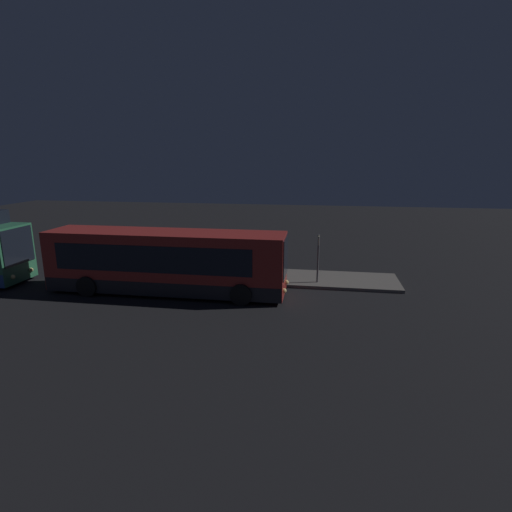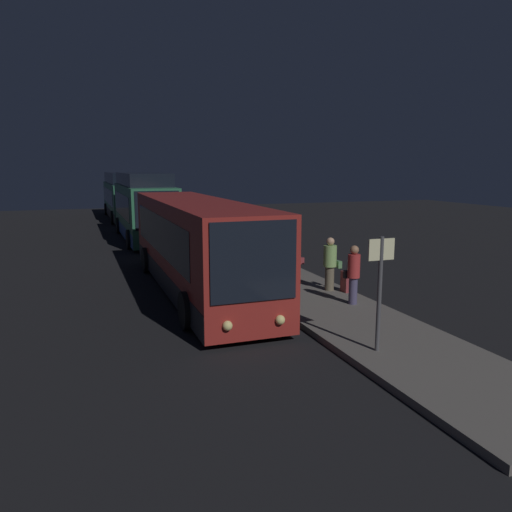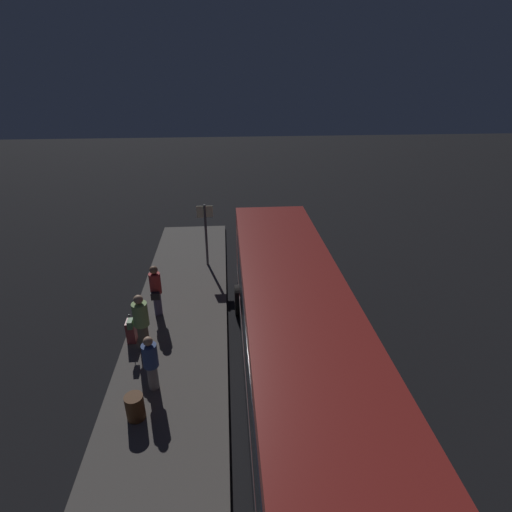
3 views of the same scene
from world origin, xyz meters
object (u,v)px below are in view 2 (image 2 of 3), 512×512
bus_third (123,198)px  trash_bin (291,267)px  suitcase (347,282)px  bus_second (144,209)px  passenger_boarding (295,258)px  passenger_waiting (353,272)px  sign_post (380,280)px  bus_lead (195,246)px  passenger_with_bags (330,262)px

bus_third → trash_bin: bearing=8.3°
suitcase → bus_third: bearing=-171.2°
bus_second → passenger_boarding: bus_second is taller
passenger_waiting → bus_second: bearing=99.9°
passenger_waiting → sign_post: sign_post is taller
suitcase → sign_post: 5.58m
passenger_boarding → sign_post: sign_post is taller
bus_lead → trash_bin: bearing=96.1°
passenger_boarding → passenger_waiting: (3.42, 0.36, 0.12)m
bus_lead → sign_post: bus_lead is taller
trash_bin → bus_third: bearing=-171.7°
passenger_boarding → trash_bin: size_ratio=2.46×
sign_post → passenger_with_bags: bearing=162.7°
passenger_boarding → trash_bin: 1.13m
bus_lead → passenger_boarding: 3.64m
suitcase → sign_post: size_ratio=0.36×
bus_second → suitcase: bus_second is taller
bus_lead → passenger_waiting: 5.60m
trash_bin → suitcase: bearing=12.8°
passenger_waiting → bus_lead: bearing=131.9°
passenger_with_bags → trash_bin: bearing=-174.6°
passenger_with_bags → bus_lead: bearing=-118.7°
sign_post → bus_second: bearing=-173.5°
suitcase → passenger_boarding: bearing=-155.1°
bus_third → passenger_boarding: bus_third is taller
bus_lead → bus_second: bus_second is taller
bus_third → passenger_waiting: bearing=7.3°
bus_lead → suitcase: 5.31m
bus_third → bus_second: bearing=0.0°
bus_lead → sign_post: (7.61, 2.40, 0.23)m
bus_second → passenger_waiting: bearing=12.6°
bus_second → passenger_waiting: 17.96m
bus_third → sign_post: bus_third is taller
bus_second → trash_bin: bearing=16.3°
bus_second → passenger_with_bags: size_ratio=5.91×
passenger_boarding → passenger_with_bags: bearing=91.8°
bus_lead → passenger_with_bags: (2.21, 4.09, -0.45)m
bus_lead → passenger_with_bags: 4.67m
sign_post → passenger_waiting: bearing=157.3°
bus_lead → passenger_with_bags: size_ratio=6.76×
passenger_with_bags → bus_third: bearing=-172.2°
passenger_with_bags → trash_bin: passenger_with_bags is taller
sign_post → trash_bin: bearing=169.9°
bus_lead → bus_third: size_ratio=0.96×
bus_second → sign_post: bus_second is taller
bus_third → passenger_waiting: (30.56, 3.92, -0.57)m
bus_lead → bus_second: bearing=180.0°
passenger_boarding → bus_third: bearing=-98.4°
passenger_waiting → trash_bin: (-4.38, -0.10, -0.65)m
bus_third → passenger_with_bags: bearing=8.1°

